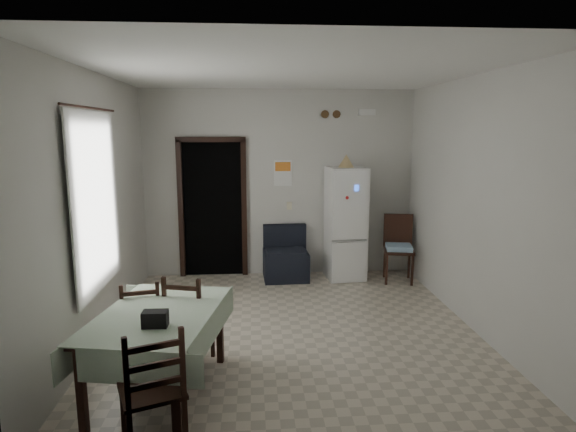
# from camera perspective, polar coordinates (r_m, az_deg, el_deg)

# --- Properties ---
(ground) EXTENTS (4.50, 4.50, 0.00)m
(ground) POSITION_cam_1_polar(r_m,az_deg,el_deg) (5.74, 0.38, -13.29)
(ground) COLOR #B5A994
(ground) RESTS_ON ground
(ceiling) EXTENTS (4.20, 4.50, 0.02)m
(ceiling) POSITION_cam_1_polar(r_m,az_deg,el_deg) (5.30, 0.42, 16.85)
(ceiling) COLOR white
(ceiling) RESTS_ON ground
(wall_back) EXTENTS (4.20, 0.02, 2.90)m
(wall_back) POSITION_cam_1_polar(r_m,az_deg,el_deg) (7.55, -0.99, 3.84)
(wall_back) COLOR beige
(wall_back) RESTS_ON ground
(wall_front) EXTENTS (4.20, 0.02, 2.90)m
(wall_front) POSITION_cam_1_polar(r_m,az_deg,el_deg) (3.14, 3.77, -5.29)
(wall_front) COLOR beige
(wall_front) RESTS_ON ground
(wall_left) EXTENTS (0.02, 4.50, 2.90)m
(wall_left) POSITION_cam_1_polar(r_m,az_deg,el_deg) (5.57, -21.69, 0.83)
(wall_left) COLOR beige
(wall_left) RESTS_ON ground
(wall_right) EXTENTS (0.02, 4.50, 2.90)m
(wall_right) POSITION_cam_1_polar(r_m,az_deg,el_deg) (5.88, 21.25, 1.33)
(wall_right) COLOR beige
(wall_right) RESTS_ON ground
(doorway) EXTENTS (1.06, 0.52, 2.22)m
(doorway) POSITION_cam_1_polar(r_m,az_deg,el_deg) (7.82, -8.78, 1.06)
(doorway) COLOR black
(doorway) RESTS_ON ground
(window_recess) EXTENTS (0.10, 1.20, 1.60)m
(window_recess) POSITION_cam_1_polar(r_m,az_deg,el_deg) (5.38, -22.89, 1.52)
(window_recess) COLOR silver
(window_recess) RESTS_ON ground
(curtain) EXTENTS (0.02, 1.45, 1.85)m
(curtain) POSITION_cam_1_polar(r_m,az_deg,el_deg) (5.34, -21.78, 1.55)
(curtain) COLOR silver
(curtain) RESTS_ON ground
(curtain_rod) EXTENTS (0.02, 1.60, 0.02)m
(curtain_rod) POSITION_cam_1_polar(r_m,az_deg,el_deg) (5.29, -22.36, 11.77)
(curtain_rod) COLOR black
(curtain_rod) RESTS_ON ground
(calendar) EXTENTS (0.28, 0.02, 0.40)m
(calendar) POSITION_cam_1_polar(r_m,az_deg,el_deg) (7.53, -0.61, 5.12)
(calendar) COLOR white
(calendar) RESTS_ON ground
(calendar_image) EXTENTS (0.24, 0.01, 0.14)m
(calendar_image) POSITION_cam_1_polar(r_m,az_deg,el_deg) (7.51, -0.61, 5.88)
(calendar_image) COLOR orange
(calendar_image) RESTS_ON ground
(light_switch) EXTENTS (0.08, 0.02, 0.12)m
(light_switch) POSITION_cam_1_polar(r_m,az_deg,el_deg) (7.60, 0.15, 1.22)
(light_switch) COLOR beige
(light_switch) RESTS_ON ground
(vent_left) EXTENTS (0.12, 0.03, 0.12)m
(vent_left) POSITION_cam_1_polar(r_m,az_deg,el_deg) (7.57, 4.40, 11.94)
(vent_left) COLOR brown
(vent_left) RESTS_ON ground
(vent_right) EXTENTS (0.12, 0.03, 0.12)m
(vent_right) POSITION_cam_1_polar(r_m,az_deg,el_deg) (7.60, 5.78, 11.92)
(vent_right) COLOR brown
(vent_right) RESTS_ON ground
(emergency_light) EXTENTS (0.25, 0.07, 0.09)m
(emergency_light) POSITION_cam_1_polar(r_m,az_deg,el_deg) (7.67, 9.35, 12.04)
(emergency_light) COLOR white
(emergency_light) RESTS_ON ground
(fridge) EXTENTS (0.61, 0.61, 1.73)m
(fridge) POSITION_cam_1_polar(r_m,az_deg,el_deg) (7.45, 6.83, -0.88)
(fridge) COLOR white
(fridge) RESTS_ON ground
(tan_cone) EXTENTS (0.27, 0.27, 0.19)m
(tan_cone) POSITION_cam_1_polar(r_m,az_deg,el_deg) (7.31, 6.92, 6.51)
(tan_cone) COLOR tan
(tan_cone) RESTS_ON fridge
(navy_seat) EXTENTS (0.70, 0.68, 0.82)m
(navy_seat) POSITION_cam_1_polar(r_m,az_deg,el_deg) (7.43, -0.28, -4.44)
(navy_seat) COLOR black
(navy_seat) RESTS_ON ground
(corner_chair) EXTENTS (0.51, 0.51, 1.01)m
(corner_chair) POSITION_cam_1_polar(r_m,az_deg,el_deg) (7.48, 12.99, -3.84)
(corner_chair) COLOR black
(corner_chair) RESTS_ON ground
(dining_table) EXTENTS (1.20, 1.59, 0.75)m
(dining_table) POSITION_cam_1_polar(r_m,az_deg,el_deg) (4.48, -14.95, -15.43)
(dining_table) COLOR #ABC2A6
(dining_table) RESTS_ON ground
(black_bag) EXTENTS (0.20, 0.12, 0.13)m
(black_bag) POSITION_cam_1_polar(r_m,az_deg,el_deg) (4.03, -15.47, -11.67)
(black_bag) COLOR black
(black_bag) RESTS_ON dining_table
(dining_chair_far_left) EXTENTS (0.44, 0.44, 0.87)m
(dining_chair_far_left) POSITION_cam_1_polar(r_m,az_deg,el_deg) (5.01, -16.94, -11.90)
(dining_chair_far_left) COLOR black
(dining_chair_far_left) RESTS_ON ground
(dining_chair_far_right) EXTENTS (0.49, 0.49, 0.93)m
(dining_chair_far_right) POSITION_cam_1_polar(r_m,az_deg,el_deg) (4.90, -11.61, -11.82)
(dining_chair_far_right) COLOR black
(dining_chair_far_right) RESTS_ON ground
(dining_chair_near_head) EXTENTS (0.55, 0.55, 0.99)m
(dining_chair_near_head) POSITION_cam_1_polar(r_m,az_deg,el_deg) (3.71, -15.84, -19.10)
(dining_chair_near_head) COLOR black
(dining_chair_near_head) RESTS_ON ground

